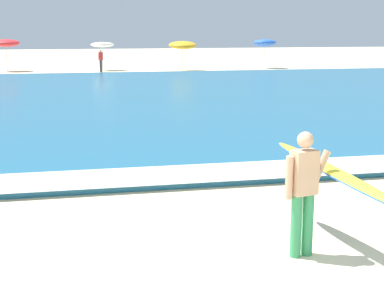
% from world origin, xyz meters
% --- Properties ---
extents(sea, '(120.00, 28.00, 0.14)m').
position_xyz_m(sea, '(0.00, 18.96, 0.07)').
color(sea, '#1E6084').
rests_on(sea, ground).
extents(surf_foam, '(120.00, 1.45, 0.01)m').
position_xyz_m(surf_foam, '(0.00, 5.56, 0.15)').
color(surf_foam, white).
rests_on(surf_foam, sea).
extents(surfer_with_board, '(1.20, 2.97, 1.73)m').
position_xyz_m(surfer_with_board, '(1.63, 1.49, 1.04)').
color(surfer_with_board, '#338E56').
rests_on(surfer_with_board, ground).
extents(beach_umbrella_1, '(1.95, 1.96, 2.30)m').
position_xyz_m(beach_umbrella_1, '(-6.23, 37.22, 2.00)').
color(beach_umbrella_1, beige).
rests_on(beach_umbrella_1, ground).
extents(beach_umbrella_2, '(1.71, 1.72, 2.08)m').
position_xyz_m(beach_umbrella_2, '(0.57, 36.71, 1.86)').
color(beach_umbrella_2, beige).
rests_on(beach_umbrella_2, ground).
extents(beach_umbrella_3, '(2.01, 2.04, 2.19)m').
position_xyz_m(beach_umbrella_3, '(6.22, 34.99, 1.84)').
color(beach_umbrella_3, beige).
rests_on(beach_umbrella_3, ground).
extents(beach_umbrella_4, '(1.80, 1.84, 2.27)m').
position_xyz_m(beach_umbrella_4, '(12.94, 36.52, 1.92)').
color(beach_umbrella_4, beige).
rests_on(beach_umbrella_4, ground).
extents(beachgoer_near_row_left, '(0.32, 0.20, 1.58)m').
position_xyz_m(beachgoer_near_row_left, '(0.34, 35.08, 0.84)').
color(beachgoer_near_row_left, '#383842').
rests_on(beachgoer_near_row_left, ground).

